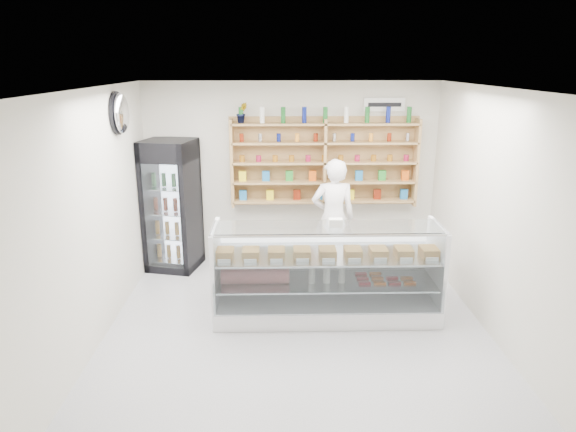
{
  "coord_description": "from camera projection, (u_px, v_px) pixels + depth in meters",
  "views": [
    {
      "loc": [
        -0.24,
        -5.35,
        3.06
      ],
      "look_at": [
        -0.09,
        0.9,
        1.18
      ],
      "focal_mm": 32.0,
      "sensor_mm": 36.0,
      "label": 1
    }
  ],
  "objects": [
    {
      "name": "shop_worker",
      "position": [
        333.0,
        218.0,
        7.49
      ],
      "size": [
        0.66,
        0.45,
        1.76
      ],
      "primitive_type": "imported",
      "rotation": [
        0.0,
        0.0,
        3.18
      ],
      "color": "white",
      "rests_on": "floor"
    },
    {
      "name": "room",
      "position": [
        298.0,
        220.0,
        5.61
      ],
      "size": [
        5.0,
        5.0,
        5.0
      ],
      "color": "#AFAEB4",
      "rests_on": "ground"
    },
    {
      "name": "potted_plant",
      "position": [
        242.0,
        113.0,
        7.56
      ],
      "size": [
        0.2,
        0.18,
        0.3
      ],
      "primitive_type": "imported",
      "rotation": [
        0.0,
        0.0,
        0.36
      ],
      "color": "#1E6626",
      "rests_on": "wall_shelving"
    },
    {
      "name": "wall_shelving",
      "position": [
        324.0,
        163.0,
        7.81
      ],
      "size": [
        2.84,
        0.28,
        1.33
      ],
      "color": "tan",
      "rests_on": "back_wall"
    },
    {
      "name": "security_mirror",
      "position": [
        121.0,
        113.0,
        6.41
      ],
      "size": [
        0.15,
        0.5,
        0.5
      ],
      "primitive_type": "ellipsoid",
      "color": "silver",
      "rests_on": "left_wall"
    },
    {
      "name": "display_counter",
      "position": [
        326.0,
        291.0,
        6.37
      ],
      "size": [
        2.75,
        0.82,
        1.2
      ],
      "color": "white",
      "rests_on": "floor"
    },
    {
      "name": "drinks_cooler",
      "position": [
        172.0,
        205.0,
        7.73
      ],
      "size": [
        0.85,
        0.84,
        1.98
      ],
      "rotation": [
        0.0,
        0.0,
        -0.23
      ],
      "color": "black",
      "rests_on": "floor"
    },
    {
      "name": "wall_sign",
      "position": [
        384.0,
        105.0,
        7.7
      ],
      "size": [
        0.62,
        0.03,
        0.2
      ],
      "primitive_type": "cube",
      "color": "white",
      "rests_on": "back_wall"
    }
  ]
}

